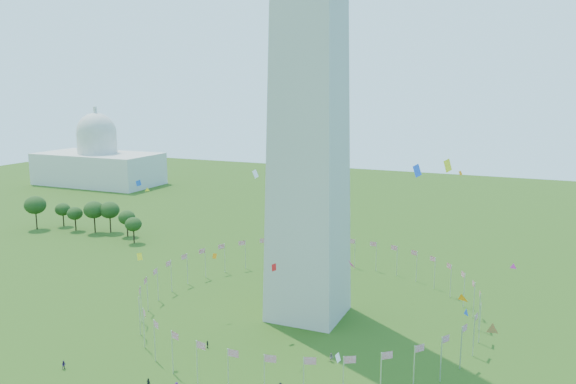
% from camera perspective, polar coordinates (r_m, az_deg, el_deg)
% --- Properties ---
extents(flag_ring, '(80.24, 80.24, 9.00)m').
position_cam_1_polar(flag_ring, '(139.80, 2.06, -10.62)').
color(flag_ring, silver).
rests_on(flag_ring, ground).
extents(capitol_building, '(70.00, 35.00, 46.00)m').
position_cam_1_polar(capitol_building, '(340.28, -18.82, 4.59)').
color(capitol_building, beige).
rests_on(capitol_building, ground).
extents(kites_aloft, '(105.12, 66.29, 41.60)m').
position_cam_1_polar(kites_aloft, '(108.51, 4.25, -6.88)').
color(kites_aloft, '#CC2699').
rests_on(kites_aloft, ground).
extents(tree_line_west, '(55.52, 15.54, 12.94)m').
position_cam_1_polar(tree_line_west, '(229.78, -19.96, -2.50)').
color(tree_line_west, '#264A18').
rests_on(tree_line_west, ground).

